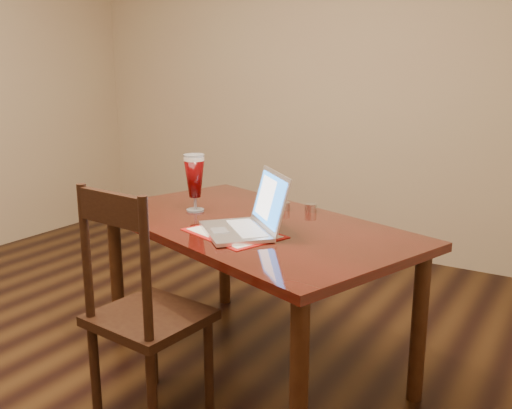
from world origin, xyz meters
The scene contains 3 objects.
ground centered at (0.00, 0.00, 0.00)m, with size 5.00×5.00×0.00m, color black.
dining_table centered at (0.51, 0.55, 0.65)m, with size 1.74×1.32×1.01m.
dining_chair centered at (0.37, -0.04, 0.47)m, with size 0.46×0.44×1.00m.
Camera 1 is at (1.86, -1.61, 1.43)m, focal length 40.00 mm.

